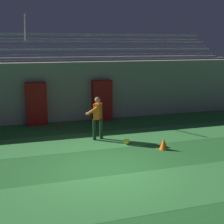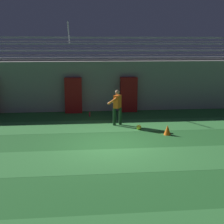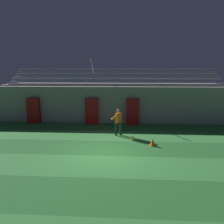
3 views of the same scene
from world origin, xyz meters
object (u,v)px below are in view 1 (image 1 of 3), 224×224
padding_pillar_gate_left (36,104)px  goalkeeper (97,115)px  soccer_ball (127,141)px  traffic_cone (164,144)px  padding_pillar_gate_right (102,100)px  water_bottle (59,127)px

padding_pillar_gate_left → goalkeeper: (2.09, -2.96, -0.02)m
soccer_ball → goalkeeper: bearing=133.2°
soccer_ball → traffic_cone: traffic_cone is taller
padding_pillar_gate_right → soccer_ball: 3.99m
padding_pillar_gate_left → soccer_ball: size_ratio=8.83×
traffic_cone → water_bottle: size_ratio=1.75×
soccer_ball → padding_pillar_gate_right: bearing=88.2°
goalkeeper → soccer_ball: bearing=-46.8°
padding_pillar_gate_left → padding_pillar_gate_right: same height
traffic_cone → goalkeeper: bearing=136.2°
water_bottle → padding_pillar_gate_right: bearing=26.0°
water_bottle → goalkeeper: bearing=-56.8°
goalkeeper → water_bottle: bearing=123.2°
traffic_cone → soccer_ball: bearing=138.9°
goalkeeper → water_bottle: size_ratio=6.96×
padding_pillar_gate_left → water_bottle: 1.62m
goalkeeper → traffic_cone: goalkeeper is taller
water_bottle → soccer_ball: bearing=-53.2°
padding_pillar_gate_right → goalkeeper: size_ratio=1.16×
soccer_ball → water_bottle: water_bottle is taller
padding_pillar_gate_left → padding_pillar_gate_right: bearing=0.0°
soccer_ball → padding_pillar_gate_left: bearing=127.2°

